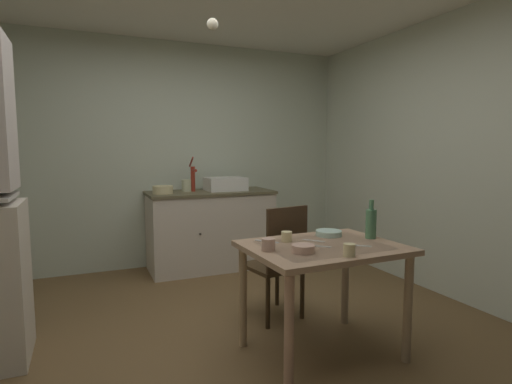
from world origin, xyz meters
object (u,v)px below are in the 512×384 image
object	(u,v)px
mixing_bowl_counter	(163,190)
glass_bottle	(371,223)
chair_far_side	(278,261)
mug_dark	(287,237)
sink_basin	(225,184)
hand_pump	(193,176)
serving_bowl_wide	(329,233)
dining_table	(323,261)

from	to	relation	value
mixing_bowl_counter	glass_bottle	xyz separation A→B (m)	(1.06, -2.11, -0.08)
chair_far_side	mug_dark	size ratio (longest dim) A/B	12.58
sink_basin	hand_pump	bearing A→B (deg)	172.97
mug_dark	glass_bottle	xyz separation A→B (m)	(0.59, -0.15, 0.08)
chair_far_side	glass_bottle	size ratio (longest dim) A/B	3.39
sink_basin	serving_bowl_wide	world-z (taller)	sink_basin
dining_table	chair_far_side	xyz separation A→B (m)	(-0.02, 0.61, -0.15)
sink_basin	chair_far_side	distance (m)	1.66
serving_bowl_wide	dining_table	bearing A→B (deg)	-130.09
sink_basin	chair_far_side	world-z (taller)	sink_basin
chair_far_side	glass_bottle	xyz separation A→B (m)	(0.44, -0.57, 0.37)
chair_far_side	glass_bottle	distance (m)	0.81
dining_table	glass_bottle	size ratio (longest dim) A/B	3.71
dining_table	mug_dark	xyz separation A→B (m)	(-0.17, 0.18, 0.14)
sink_basin	dining_table	world-z (taller)	sink_basin
hand_pump	glass_bottle	world-z (taller)	hand_pump
serving_bowl_wide	mug_dark	xyz separation A→B (m)	(-0.36, -0.04, 0.01)
dining_table	serving_bowl_wide	world-z (taller)	serving_bowl_wide
serving_bowl_wide	chair_far_side	bearing A→B (deg)	119.13
mixing_bowl_counter	mug_dark	xyz separation A→B (m)	(0.47, -1.96, -0.15)
sink_basin	mug_dark	size ratio (longest dim) A/B	5.98
glass_bottle	chair_far_side	bearing A→B (deg)	127.27
mug_dark	glass_bottle	world-z (taller)	glass_bottle
dining_table	chair_far_side	distance (m)	0.63
sink_basin	glass_bottle	size ratio (longest dim) A/B	1.61
serving_bowl_wide	glass_bottle	bearing A→B (deg)	-40.42
mug_dark	mixing_bowl_counter	bearing A→B (deg)	103.50
mixing_bowl_counter	dining_table	world-z (taller)	mixing_bowl_counter
hand_pump	mixing_bowl_counter	world-z (taller)	hand_pump
chair_far_side	serving_bowl_wide	xyz separation A→B (m)	(0.21, -0.38, 0.28)
chair_far_side	mug_dark	bearing A→B (deg)	-109.35
mixing_bowl_counter	serving_bowl_wide	world-z (taller)	mixing_bowl_counter
chair_far_side	mug_dark	distance (m)	0.54
sink_basin	serving_bowl_wide	xyz separation A→B (m)	(0.11, -1.97, -0.20)
sink_basin	glass_bottle	world-z (taller)	sink_basin
mixing_bowl_counter	dining_table	distance (m)	2.26
hand_pump	serving_bowl_wide	xyz separation A→B (m)	(0.48, -2.02, -0.30)
dining_table	serving_bowl_wide	distance (m)	0.32
chair_far_side	sink_basin	bearing A→B (deg)	86.36
sink_basin	mug_dark	xyz separation A→B (m)	(-0.25, -2.01, -0.19)
dining_table	mug_dark	distance (m)	0.29
glass_bottle	dining_table	bearing A→B (deg)	-174.89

